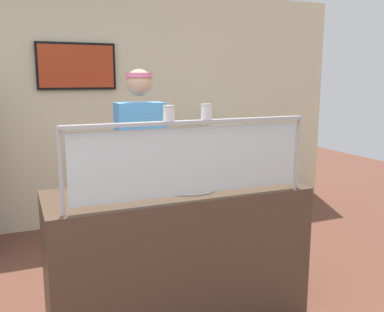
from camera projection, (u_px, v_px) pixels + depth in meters
name	position (u px, v px, depth m)	size (l,w,h in m)	color
ground_plane	(150.00, 278.00, 3.61)	(12.00, 12.00, 0.00)	brown
shop_rear_unit	(104.00, 107.00, 4.86)	(6.14, 0.13, 2.70)	beige
serving_counter	(177.00, 255.00, 2.92)	(1.74, 0.67, 0.95)	#4C3828
sneeze_guard	(193.00, 151.00, 2.53)	(1.56, 0.06, 0.49)	#B2B5BC
pizza_tray	(188.00, 186.00, 2.86)	(0.41, 0.41, 0.04)	#9EA0A8
pizza_server	(189.00, 183.00, 2.84)	(0.07, 0.28, 0.01)	#ADAFB7
parmesan_shaker	(169.00, 114.00, 2.43)	(0.07, 0.07, 0.09)	white
pepper_flake_shaker	(206.00, 113.00, 2.52)	(0.07, 0.07, 0.10)	white
worker_figure	(142.00, 164.00, 3.41)	(0.41, 0.50, 1.76)	#23232D
prep_shelf	(231.00, 185.00, 5.13)	(0.70, 0.55, 0.82)	#B7BABF
pizza_box_stack	(232.00, 139.00, 5.03)	(0.50, 0.48, 0.32)	silver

